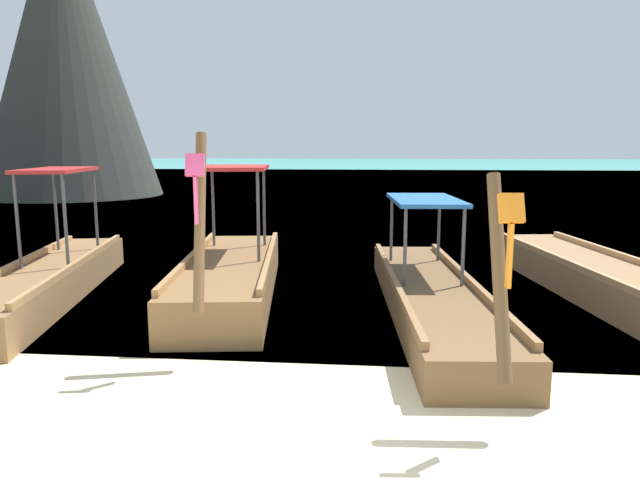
% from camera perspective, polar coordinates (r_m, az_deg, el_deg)
% --- Properties ---
extents(ground, '(120.00, 120.00, 0.00)m').
position_cam_1_polar(ground, '(4.67, -5.17, -21.75)').
color(ground, beige).
extents(sea_water, '(120.00, 120.00, 0.00)m').
position_cam_1_polar(sea_water, '(66.12, 4.78, 7.07)').
color(sea_water, '#2DB29E').
rests_on(sea_water, ground).
extents(longtail_boat_yellow_ribbon, '(2.15, 6.07, 2.30)m').
position_cam_1_polar(longtail_boat_yellow_ribbon, '(10.11, -25.35, -3.45)').
color(longtail_boat_yellow_ribbon, brown).
rests_on(longtail_boat_yellow_ribbon, ground).
extents(longtail_boat_pink_ribbon, '(1.99, 5.65, 2.58)m').
position_cam_1_polar(longtail_boat_pink_ribbon, '(9.39, -8.86, -3.40)').
color(longtail_boat_pink_ribbon, brown).
rests_on(longtail_boat_pink_ribbon, ground).
extents(longtail_boat_orange_ribbon, '(1.63, 6.77, 2.18)m').
position_cam_1_polar(longtail_boat_orange_ribbon, '(8.52, 10.96, -5.28)').
color(longtail_boat_orange_ribbon, brown).
rests_on(longtail_boat_orange_ribbon, ground).
extents(longtail_boat_violet_ribbon, '(2.15, 7.13, 2.49)m').
position_cam_1_polar(longtail_boat_violet_ribbon, '(10.34, 26.25, -3.59)').
color(longtail_boat_violet_ribbon, olive).
rests_on(longtail_boat_violet_ribbon, ground).
extents(karst_rock, '(9.48, 8.69, 14.32)m').
position_cam_1_polar(karst_rock, '(32.08, -24.28, 16.59)').
color(karst_rock, '#2D302B').
rests_on(karst_rock, ground).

